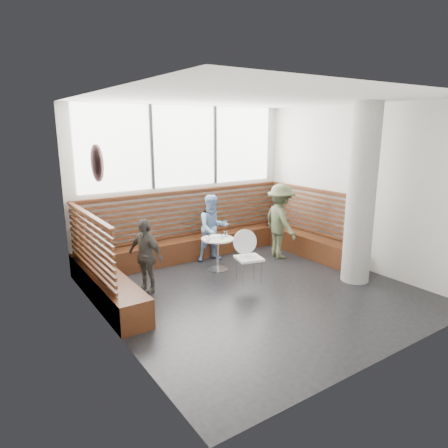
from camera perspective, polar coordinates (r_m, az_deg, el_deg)
room at (r=6.57m, az=4.85°, el=3.39°), size 5.00×5.00×3.20m
booth at (r=8.26m, az=-2.99°, el=-2.94°), size 5.00×2.50×1.44m
concrete_column at (r=7.47m, az=19.01°, el=3.93°), size 0.50×0.50×3.20m
wall_art at (r=5.68m, az=-17.70°, el=8.29°), size 0.03×0.50×0.50m
cafe_table at (r=7.85m, az=-0.92°, el=-3.36°), size 0.64×0.64×0.65m
cafe_chair at (r=7.25m, az=3.24°, el=-4.07°), size 0.46×0.45×0.96m
adult_man at (r=8.64m, az=8.08°, el=0.40°), size 0.79×1.13×1.61m
child_back at (r=8.39m, az=-1.59°, el=-0.57°), size 0.77×0.65×1.41m
child_left at (r=6.92m, az=-11.18°, el=-4.48°), size 0.57×0.82×1.29m
plate_near at (r=7.87m, az=-2.03°, el=-1.86°), size 0.18×0.18×0.01m
plate_far at (r=7.95m, az=-1.00°, el=-1.70°), size 0.18×0.18×0.01m
glass_left at (r=7.65m, az=-2.30°, el=-1.96°), size 0.07×0.07×0.11m
glass_mid at (r=7.78m, az=-0.20°, el=-1.70°), size 0.06×0.06×0.10m
glass_right at (r=7.93m, az=0.23°, el=-1.35°), size 0.07×0.07×0.11m
menu_card at (r=7.62m, az=0.10°, el=-2.40°), size 0.22×0.17×0.00m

